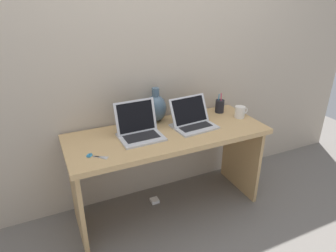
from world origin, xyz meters
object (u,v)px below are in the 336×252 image
laptop_left (139,127)px  power_brick (155,200)px  pen_cup (220,106)px  scissors (93,156)px  laptop_right (192,119)px  green_vase (156,108)px  coffee_mug (240,112)px

laptop_left → power_brick: size_ratio=4.54×
pen_cup → scissors: size_ratio=1.38×
laptop_right → green_vase: bearing=135.7°
coffee_mug → scissors: coffee_mug is taller
green_vase → power_brick: green_vase is taller
pen_cup → scissors: 1.22m
pen_cup → scissors: pen_cup is taller
coffee_mug → pen_cup: (-0.09, 0.17, 0.01)m
pen_cup → green_vase: bearing=174.0°
laptop_left → green_vase: (0.22, 0.20, 0.05)m
pen_cup → scissors: bearing=-165.3°
green_vase → pen_cup: size_ratio=1.55×
laptop_right → coffee_mug: 0.46m
power_brick → laptop_left: bearing=-150.6°
green_vase → power_brick: (-0.08, -0.12, -0.83)m
green_vase → power_brick: 0.84m
laptop_right → scissors: laptop_right is taller
coffee_mug → scissors: (-1.27, -0.14, -0.05)m
coffee_mug → pen_cup: 0.19m
laptop_left → scissors: 0.41m
laptop_left → coffee_mug: bearing=-1.8°
laptop_left → green_vase: green_vase is taller
laptop_left → power_brick: bearing=29.4°
green_vase → pen_cup: (0.58, -0.06, -0.06)m
laptop_left → laptop_right: laptop_left is taller
green_vase → laptop_left: bearing=-137.5°
scissors → laptop_right: bearing=10.8°
green_vase → laptop_right: bearing=-44.3°
coffee_mug → scissors: bearing=-173.8°
laptop_right → green_vase: green_vase is taller
scissors → power_brick: bearing=25.5°
laptop_left → scissors: (-0.37, -0.17, -0.06)m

